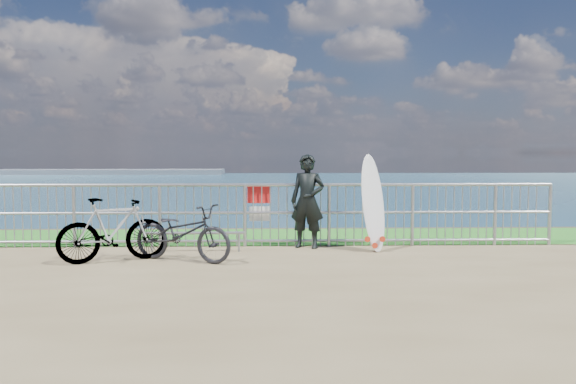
{
  "coord_description": "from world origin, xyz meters",
  "views": [
    {
      "loc": [
        -0.04,
        -8.32,
        1.67
      ],
      "look_at": [
        0.26,
        1.2,
        1.0
      ],
      "focal_mm": 35.0,
      "sensor_mm": 36.0,
      "label": 1
    }
  ],
  "objects_px": {
    "bicycle_far": "(113,230)",
    "surfer": "(308,201)",
    "bicycle_near": "(182,233)",
    "surfboard": "(373,206)"
  },
  "relations": [
    {
      "from": "bicycle_near",
      "to": "bicycle_far",
      "type": "xyz_separation_m",
      "value": [
        -1.05,
        -0.02,
        0.05
      ]
    },
    {
      "from": "surfboard",
      "to": "bicycle_far",
      "type": "distance_m",
      "value": 4.23
    },
    {
      "from": "surfboard",
      "to": "bicycle_near",
      "type": "distance_m",
      "value": 3.21
    },
    {
      "from": "bicycle_near",
      "to": "bicycle_far",
      "type": "distance_m",
      "value": 1.06
    },
    {
      "from": "surfboard",
      "to": "bicycle_far",
      "type": "xyz_separation_m",
      "value": [
        -4.14,
        -0.82,
        -0.27
      ]
    },
    {
      "from": "bicycle_far",
      "to": "surfer",
      "type": "bearing_deg",
      "value": -92.59
    },
    {
      "from": "surfboard",
      "to": "bicycle_far",
      "type": "height_order",
      "value": "surfboard"
    },
    {
      "from": "surfer",
      "to": "bicycle_far",
      "type": "height_order",
      "value": "surfer"
    },
    {
      "from": "surfer",
      "to": "bicycle_near",
      "type": "relative_size",
      "value": 0.98
    },
    {
      "from": "bicycle_near",
      "to": "bicycle_far",
      "type": "relative_size",
      "value": 1.02
    }
  ]
}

